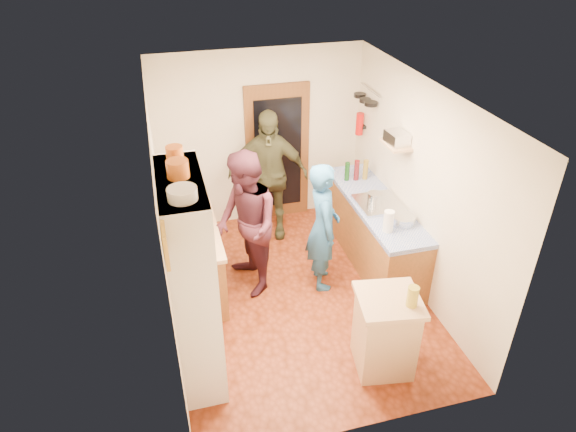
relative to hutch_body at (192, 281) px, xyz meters
name	(u,v)px	position (x,y,z in m)	size (l,w,h in m)	color
floor	(297,295)	(1.30, 0.80, -1.11)	(3.00, 4.00, 0.02)	brown
ceiling	(300,92)	(1.30, 0.80, 1.51)	(3.00, 4.00, 0.02)	silver
wall_back	(260,139)	(1.30, 2.81, 0.20)	(3.00, 0.02, 2.60)	beige
wall_front	(367,326)	(1.30, -1.21, 0.20)	(3.00, 0.02, 2.60)	beige
wall_left	(162,224)	(-0.21, 0.80, 0.20)	(0.02, 4.00, 2.60)	beige
wall_right	(420,189)	(2.81, 0.80, 0.20)	(0.02, 4.00, 2.60)	beige
door_frame	(278,154)	(1.55, 2.77, -0.05)	(0.95, 0.06, 2.10)	brown
door_glass	(278,155)	(1.55, 2.74, -0.05)	(0.70, 0.02, 1.70)	black
hutch_body	(192,281)	(0.00, 0.00, 0.00)	(0.40, 1.20, 2.20)	white
hutch_top_shelf	(179,182)	(0.00, 0.00, 1.08)	(0.40, 1.14, 0.04)	white
plate_stack	(182,194)	(0.00, -0.35, 1.15)	(0.24, 0.24, 0.10)	white
orange_pot_a	(178,169)	(0.00, 0.05, 1.18)	(0.19, 0.19, 0.16)	orange
orange_pot_b	(175,154)	(0.00, 0.40, 1.17)	(0.16, 0.16, 0.14)	orange
left_counter_base	(195,262)	(0.10, 1.25, -0.68)	(0.60, 1.40, 0.85)	#995926
left_counter_top	(191,231)	(0.10, 1.25, -0.23)	(0.64, 1.44, 0.05)	#D6AE7E
toaster	(198,240)	(0.15, 0.84, -0.10)	(0.26, 0.18, 0.20)	white
kettle	(188,233)	(0.05, 1.02, -0.10)	(0.17, 0.17, 0.19)	white
orange_bowl	(195,217)	(0.18, 1.44, -0.15)	(0.21, 0.21, 0.10)	orange
chopping_board	(188,205)	(0.12, 1.82, -0.19)	(0.30, 0.22, 0.03)	#D6AE7E
right_counter_base	(373,232)	(2.50, 1.30, -0.68)	(0.60, 2.20, 0.84)	#995926
right_counter_top	(376,203)	(2.50, 1.30, -0.23)	(0.62, 2.22, 0.06)	#1D3BA5
hob	(379,203)	(2.50, 1.21, -0.18)	(0.55, 0.58, 0.04)	silver
pot_on_hob	(375,197)	(2.45, 1.24, -0.10)	(0.19, 0.19, 0.12)	silver
bottle_a	(347,171)	(2.35, 1.98, -0.07)	(0.07, 0.07, 0.27)	#143F14
bottle_b	(357,170)	(2.48, 1.95, -0.05)	(0.07, 0.07, 0.29)	#591419
bottle_c	(366,170)	(2.61, 1.94, -0.06)	(0.07, 0.07, 0.29)	olive
paper_towel	(388,221)	(2.35, 0.61, -0.07)	(0.12, 0.12, 0.27)	white
mixing_bowl	(403,220)	(2.60, 0.71, -0.15)	(0.28, 0.28, 0.11)	silver
island_base	(385,334)	(1.85, -0.53, -0.67)	(0.55, 0.55, 0.86)	#D6AE7E
island_top	(389,300)	(1.85, -0.53, -0.22)	(0.62, 0.62, 0.05)	#D6AE7E
cutting_board	(383,297)	(1.81, -0.47, -0.21)	(0.35, 0.28, 0.02)	white
oil_jar	(413,296)	(2.01, -0.68, -0.08)	(0.11, 0.11, 0.22)	#AD9E2D
pan_rail	(371,90)	(2.76, 2.33, 0.95)	(0.02, 0.02, 0.65)	silver
pan_hang_a	(371,104)	(2.70, 2.15, 0.82)	(0.18, 0.18, 0.05)	black
pan_hang_b	(365,100)	(2.70, 2.35, 0.80)	(0.16, 0.16, 0.05)	black
pan_hang_c	(360,95)	(2.70, 2.55, 0.81)	(0.17, 0.17, 0.05)	black
wall_shelf	(396,145)	(2.67, 1.25, 0.60)	(0.26, 0.42, 0.03)	#D6AE7E
radio	(397,138)	(2.67, 1.25, 0.69)	(0.22, 0.30, 0.15)	silver
ext_bracket	(363,127)	(2.77, 2.50, 0.35)	(0.06, 0.10, 0.04)	black
fire_extinguisher	(360,124)	(2.71, 2.50, 0.40)	(0.11, 0.11, 0.32)	red
picture_frame	(165,246)	(-0.18, -0.75, 0.95)	(0.03, 0.25, 0.30)	gold
person_hob	(326,228)	(1.70, 0.95, -0.26)	(0.61, 0.40, 1.68)	#275D96
person_left	(248,223)	(0.78, 1.18, -0.17)	(0.90, 0.70, 1.85)	#401A27
person_back	(269,175)	(1.30, 2.28, -0.14)	(1.12, 0.47, 1.92)	#393923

